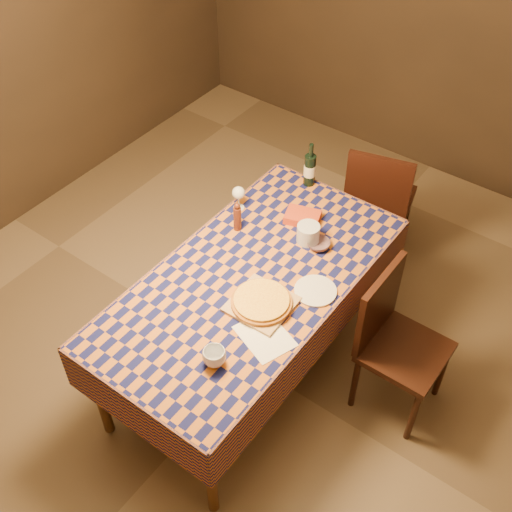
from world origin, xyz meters
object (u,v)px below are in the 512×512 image
at_px(cutting_board, 261,304).
at_px(bowl, 319,244).
at_px(chair_right, 393,336).
at_px(pizza, 261,301).
at_px(chair_far, 378,198).
at_px(white_plate, 315,291).
at_px(wine_bottle, 310,169).
at_px(dining_table, 250,288).

xyz_separation_m(cutting_board, bowl, (0.00, 0.54, 0.01)).
distance_m(cutting_board, chair_right, 0.76).
height_order(pizza, chair_far, chair_far).
bearing_deg(white_plate, wine_bottle, 125.30).
bearing_deg(cutting_board, chair_right, 36.12).
height_order(cutting_board, chair_far, chair_far).
xyz_separation_m(bowl, wine_bottle, (-0.35, 0.44, 0.09)).
bearing_deg(pizza, chair_far, 92.14).
distance_m(pizza, white_plate, 0.30).
bearing_deg(dining_table, chair_right, 22.46).
bearing_deg(cutting_board, wine_bottle, 109.74).
bearing_deg(wine_bottle, dining_table, -77.33).
height_order(cutting_board, chair_right, chair_right).
height_order(cutting_board, wine_bottle, wine_bottle).
distance_m(chair_far, chair_right, 1.16).
bearing_deg(white_plate, cutting_board, -124.97).
relative_size(bowl, wine_bottle, 0.44).
bearing_deg(white_plate, dining_table, -158.87).
xyz_separation_m(white_plate, chair_far, (-0.22, 1.15, -0.25)).
height_order(dining_table, chair_far, chair_far).
distance_m(white_plate, chair_far, 1.20).
relative_size(bowl, chair_far, 0.14).
xyz_separation_m(pizza, white_plate, (0.17, 0.24, -0.03)).
bearing_deg(cutting_board, white_plate, 55.03).
distance_m(bowl, chair_right, 0.64).
height_order(cutting_board, bowl, bowl).
bearing_deg(chair_right, white_plate, -156.48).
bearing_deg(bowl, cutting_board, -90.25).
relative_size(pizza, bowl, 3.07).
height_order(bowl, chair_far, chair_far).
relative_size(cutting_board, bowl, 2.33).
height_order(cutting_board, pizza, pizza).
distance_m(dining_table, cutting_board, 0.21).
height_order(pizza, chair_right, chair_right).
bearing_deg(chair_right, cutting_board, -143.88).
xyz_separation_m(dining_table, chair_far, (0.11, 1.28, -0.17)).
bearing_deg(dining_table, white_plate, 21.13).
relative_size(cutting_board, wine_bottle, 1.03).
bearing_deg(chair_far, wine_bottle, -125.82).
xyz_separation_m(wine_bottle, chair_far, (0.30, 0.41, -0.36)).
height_order(dining_table, cutting_board, cutting_board).
relative_size(dining_table, bowl, 14.26).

